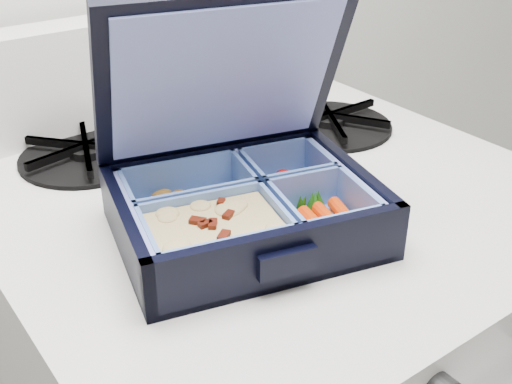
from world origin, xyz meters
TOP-DOWN VIEW (x-y plane):
  - bento_box at (0.11, 1.62)m, footprint 0.27×0.23m
  - burner_grate at (0.34, 1.76)m, footprint 0.17×0.17m
  - burner_grate_rear at (0.05, 1.86)m, footprint 0.18×0.18m
  - fork at (0.14, 1.73)m, footprint 0.09×0.17m

SIDE VIEW (x-z plane):
  - fork at x=0.14m, z-range 0.87..0.87m
  - burner_grate_rear at x=0.05m, z-range 0.87..0.88m
  - burner_grate at x=0.34m, z-range 0.87..0.89m
  - bento_box at x=0.11m, z-range 0.87..0.92m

